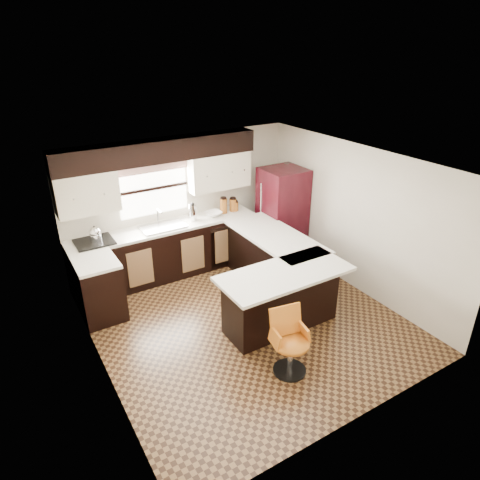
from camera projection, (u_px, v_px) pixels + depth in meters
floor at (246, 320)px, 6.45m from camera, size 4.40×4.40×0.00m
ceiling at (247, 165)px, 5.43m from camera, size 4.40×4.40×0.00m
wall_back at (181, 202)px, 7.64m from camera, size 4.40×0.00×4.40m
wall_front at (364, 334)px, 4.24m from camera, size 4.40×0.00×4.40m
wall_left at (93, 292)px, 4.95m from camera, size 0.00×4.40×4.40m
wall_right at (356, 219)px, 6.93m from camera, size 0.00×4.40×4.40m
base_cab_back at (167, 252)px, 7.52m from camera, size 3.30×0.60×0.90m
base_cab_left at (100, 290)px, 6.38m from camera, size 0.60×0.70×0.90m
counter_back at (165, 228)px, 7.31m from camera, size 3.30×0.60×0.04m
counter_left at (95, 262)px, 6.18m from camera, size 0.60×0.70×0.04m
soffit at (159, 150)px, 6.88m from camera, size 3.40×0.35×0.36m
upper_cab_left at (86, 193)px, 6.52m from camera, size 0.94×0.35×0.64m
upper_cab_right at (219, 171)px, 7.60m from camera, size 1.14×0.35×0.64m
window_pane at (153, 189)px, 7.24m from camera, size 1.20×0.02×0.90m
valance at (152, 167)px, 7.04m from camera, size 1.30×0.06×0.18m
sink at (163, 227)px, 7.26m from camera, size 0.75×0.45×0.03m
dishwasher at (225, 246)px, 7.77m from camera, size 0.58×0.03×0.78m
cooktop at (94, 242)px, 6.72m from camera, size 0.58×0.50×0.02m
peninsula_long at (272, 263)px, 7.17m from camera, size 0.60×1.95×0.90m
peninsula_return at (281, 299)px, 6.17m from camera, size 1.65×0.60×0.90m
counter_pen_long at (275, 236)px, 6.99m from camera, size 0.84×1.95×0.04m
counter_pen_return at (285, 274)px, 5.89m from camera, size 1.89×0.84×0.04m
refrigerator at (282, 214)px, 8.01m from camera, size 0.75×0.72×1.74m
bar_chair at (291, 344)px, 5.29m from camera, size 0.53×0.53×0.87m
kettle at (95, 233)px, 6.68m from camera, size 0.19×0.19×0.25m
percolator at (193, 212)px, 7.49m from camera, size 0.14×0.14×0.29m
mixing_bowl at (214, 214)px, 7.73m from camera, size 0.32×0.32×0.07m
canister_large at (223, 206)px, 7.80m from camera, size 0.13×0.13×0.28m
canister_med at (233, 205)px, 7.91m from camera, size 0.13×0.13×0.23m
canister_small at (235, 206)px, 7.94m from camera, size 0.14×0.14×0.17m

